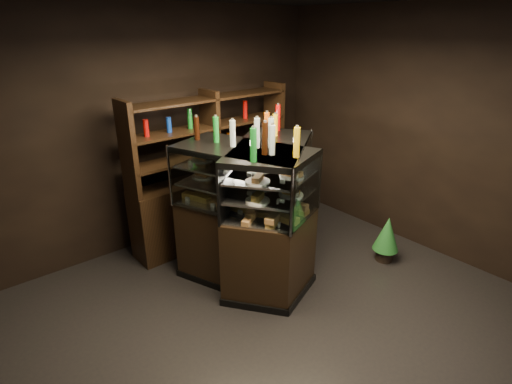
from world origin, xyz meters
The scene contains 7 objects.
ground centered at (0.00, 0.00, 0.00)m, with size 5.00×5.00×0.00m, color black.
room_shell centered at (0.00, 0.00, 1.94)m, with size 5.02×5.02×3.01m.
display_case centered at (0.35, 0.90, 0.53)m, with size 1.68×1.62×1.59m.
food_display centered at (0.35, 0.89, 1.18)m, with size 1.20×1.31×0.48m.
bottles_top centered at (0.35, 0.90, 1.72)m, with size 1.03×1.17×0.30m.
potted_conifer centered at (1.79, 0.13, 0.38)m, with size 0.31×0.31×0.67m.
back_shelving centered at (0.54, 2.05, 0.61)m, with size 2.29×0.46×2.00m.
Camera 1 is at (-2.21, -2.14, 2.73)m, focal length 28.00 mm.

